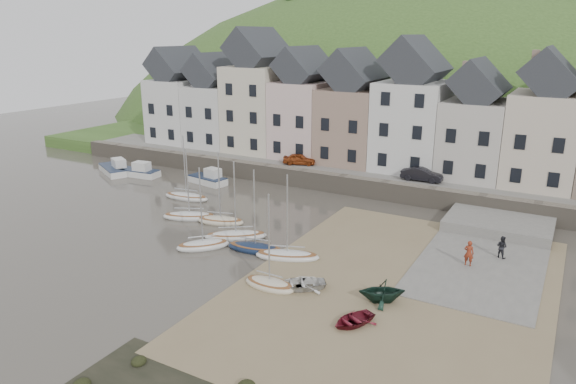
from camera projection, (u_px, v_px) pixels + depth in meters
The scene contains 26 objects.
ground at pixel (247, 253), 37.50m from camera, with size 160.00×160.00×0.00m, color #443F35.
quay_land at pixel (392, 156), 63.98m from camera, with size 90.00×30.00×1.50m, color #375421.
quay_street at pixel (356, 170), 54.15m from camera, with size 70.00×7.00×0.10m, color slate.
seawall at pixel (343, 184), 51.42m from camera, with size 70.00×1.20×1.80m, color slate.
beach at pixel (395, 288), 32.34m from camera, with size 18.00×26.00×0.06m, color #7D6B4C.
slipway at pixel (485, 254), 37.13m from camera, with size 8.00×18.00×0.12m, color slate.
hillside at pixel (409, 223), 95.13m from camera, with size 134.40×84.00×84.00m.
townhouse_terrace at pixel (387, 111), 54.57m from camera, with size 61.05×8.00×13.93m.
sailboat_0 at pixel (186, 196), 49.64m from camera, with size 4.77×2.07×6.32m.
sailboat_1 at pixel (190, 216), 44.35m from camera, with size 4.79×3.33×6.32m.
sailboat_2 at pixel (221, 220), 43.28m from camera, with size 4.26×2.58×6.32m.
sailboat_3 at pixel (203, 245), 38.27m from camera, with size 3.76×3.85×6.32m.
sailboat_4 at pixel (236, 235), 40.08m from camera, with size 4.77×3.94×6.32m.
sailboat_5 at pixel (255, 248), 37.75m from camera, with size 4.46×2.20×6.32m.
sailboat_6 at pixel (287, 255), 36.47m from camera, with size 4.76×3.04×6.32m.
sailboat_7 at pixel (270, 284), 32.28m from camera, with size 3.46×1.56×6.32m.
motorboat_0 at pixel (139, 171), 57.51m from camera, with size 5.16×2.29×1.70m.
motorboat_1 at pixel (114, 168), 58.74m from camera, with size 5.59×4.06×1.70m.
motorboat_2 at pixel (209, 178), 54.65m from camera, with size 4.65×2.46×1.70m.
rowboat_white at pixel (300, 283), 32.11m from camera, with size 2.26×3.17×0.66m, color silver.
rowboat_green at pixel (382, 291), 30.40m from camera, with size 2.33×2.70×1.42m, color black.
rowboat_red at pixel (353, 320), 28.14m from camera, with size 1.86×2.60×0.54m, color maroon.
person_red at pixel (469, 253), 35.00m from camera, with size 0.64×0.42×1.77m, color maroon.
person_dark at pixel (502, 247), 36.27m from camera, with size 0.77×0.60×1.58m, color black.
car_left at pixel (299, 159), 56.03m from camera, with size 1.41×3.49×1.19m, color #8D3814.
car_right at pixel (422, 174), 49.80m from camera, with size 1.37×3.92×1.29m, color black.
Camera 1 is at (19.51, -28.73, 15.11)m, focal length 32.59 mm.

